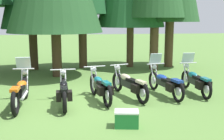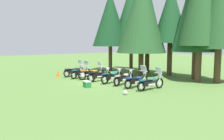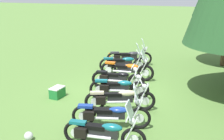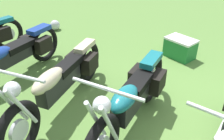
{
  "view_description": "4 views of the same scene",
  "coord_description": "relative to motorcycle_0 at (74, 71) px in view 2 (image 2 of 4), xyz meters",
  "views": [
    {
      "loc": [
        -0.23,
        -8.39,
        2.53
      ],
      "look_at": [
        1.12,
        0.57,
        0.88
      ],
      "focal_mm": 44.93,
      "sensor_mm": 36.0,
      "label": 1
    },
    {
      "loc": [
        14.02,
        -9.69,
        2.84
      ],
      "look_at": [
        0.58,
        0.14,
        0.9
      ],
      "focal_mm": 38.29,
      "sensor_mm": 36.0,
      "label": 2
    },
    {
      "loc": [
        10.84,
        2.54,
        4.25
      ],
      "look_at": [
        -0.29,
        -0.43,
        0.81
      ],
      "focal_mm": 49.26,
      "sensor_mm": 36.0,
      "label": 3
    },
    {
      "loc": [
        -0.58,
        2.02,
        2.24
      ],
      "look_at": [
        0.91,
        0.16,
        0.82
      ],
      "focal_mm": 38.44,
      "sensor_mm": 36.0,
      "label": 4
    }
  ],
  "objects": [
    {
      "name": "motorcycle_2",
      "position": [
        2.26,
        0.42,
        0.01
      ],
      "size": [
        0.65,
        2.39,
        1.38
      ],
      "rotation": [
        0.0,
        0.0,
        1.56
      ],
      "color": "black",
      "rests_on": "ground_plane"
    },
    {
      "name": "traffic_cone",
      "position": [
        -0.56,
        -1.19,
        -0.22
      ],
      "size": [
        0.32,
        0.32,
        0.48
      ],
      "primitive_type": "cone",
      "color": "#EA590F",
      "rests_on": "ground_plane"
    },
    {
      "name": "motorcycle_0",
      "position": [
        0.0,
        0.0,
        0.0
      ],
      "size": [
        0.96,
        2.25,
        1.35
      ],
      "rotation": [
        0.0,
        0.0,
        1.85
      ],
      "color": "black",
      "rests_on": "ground_plane"
    },
    {
      "name": "pine_tree_5",
      "position": [
        6.9,
        6.82,
        5.29
      ],
      "size": [
        3.59,
        3.59,
        9.39
      ],
      "color": "#4C3823",
      "rests_on": "ground_plane"
    },
    {
      "name": "motorcycle_4",
      "position": [
        4.62,
        0.59,
        -0.01
      ],
      "size": [
        0.82,
        2.17,
        1.02
      ],
      "rotation": [
        0.0,
        0.0,
        1.76
      ],
      "color": "black",
      "rests_on": "ground_plane"
    },
    {
      "name": "pine_tree_4",
      "position": [
        4.38,
        6.9,
        4.77
      ],
      "size": [
        2.98,
        2.98,
        7.77
      ],
      "color": "#4C3823",
      "rests_on": "ground_plane"
    },
    {
      "name": "motorcycle_5",
      "position": [
        5.61,
        0.85,
        -0.02
      ],
      "size": [
        0.97,
        2.29,
        1.0
      ],
      "rotation": [
        0.0,
        0.0,
        1.87
      ],
      "color": "black",
      "rests_on": "ground_plane"
    },
    {
      "name": "pine_tree_2",
      "position": [
        1.89,
        6.69,
        4.57
      ],
      "size": [
        2.99,
        2.99,
        8.05
      ],
      "color": "#42301E",
      "rests_on": "ground_plane"
    },
    {
      "name": "pine_tree_1",
      "position": [
        -0.26,
        6.55,
        5.5
      ],
      "size": [
        3.44,
        3.44,
        8.82
      ],
      "color": "brown",
      "rests_on": "ground_plane"
    },
    {
      "name": "motorcycle_1",
      "position": [
        1.22,
        -0.02,
        0.0
      ],
      "size": [
        1.01,
        2.19,
        1.36
      ],
      "rotation": [
        0.0,
        0.0,
        1.9
      ],
      "color": "black",
      "rests_on": "ground_plane"
    },
    {
      "name": "pine_tree_0",
      "position": [
        -1.25,
        4.69,
        4.65
      ],
      "size": [
        3.5,
        3.5,
        7.8
      ],
      "color": "#4C3823",
      "rests_on": "ground_plane"
    },
    {
      "name": "dropped_helmet",
      "position": [
        8.12,
        -1.07,
        -0.34
      ],
      "size": [
        0.25,
        0.25,
        0.25
      ],
      "primitive_type": "sphere",
      "color": "silver",
      "rests_on": "ground_plane"
    },
    {
      "name": "ground_plane",
      "position": [
        3.94,
        0.52,
        -0.46
      ],
      "size": [
        80.0,
        80.0,
        0.0
      ],
      "primitive_type": "plane",
      "color": "#547A38"
    },
    {
      "name": "motorcycle_7",
      "position": [
        7.96,
        1.0,
        -0.01
      ],
      "size": [
        0.65,
        2.22,
        1.34
      ],
      "rotation": [
        0.0,
        0.0,
        1.59
      ],
      "color": "black",
      "rests_on": "ground_plane"
    },
    {
      "name": "picnic_cooler",
      "position": [
        5.0,
        -1.64,
        -0.27
      ],
      "size": [
        0.63,
        0.47,
        0.4
      ],
      "color": "#1E7233",
      "rests_on": "ground_plane"
    },
    {
      "name": "motorcycle_6",
      "position": [
        6.84,
        0.88,
        -0.01
      ],
      "size": [
        0.83,
        2.32,
        1.35
      ],
      "rotation": [
        0.0,
        0.0,
        1.74
      ],
      "color": "black",
      "rests_on": "ground_plane"
    },
    {
      "name": "motorcycle_3",
      "position": [
        3.51,
        0.26,
        -0.03
      ],
      "size": [
        0.78,
        2.16,
        0.99
      ],
      "rotation": [
        0.0,
        0.0,
        1.61
      ],
      "color": "black",
      "rests_on": "ground_plane"
    },
    {
      "name": "pine_tree_3",
      "position": [
        3.12,
        4.74,
        4.71
      ],
      "size": [
        4.12,
        4.12,
        8.41
      ],
      "color": "#42301E",
      "rests_on": "ground_plane"
    }
  ]
}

